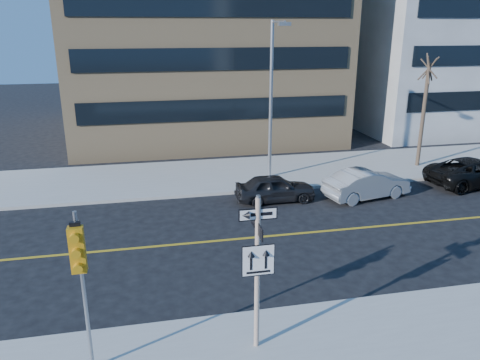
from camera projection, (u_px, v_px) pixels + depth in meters
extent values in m
plane|color=black|center=(237.00, 297.00, 14.26)|extent=(120.00, 120.00, 0.00)
cylinder|color=silver|center=(257.00, 275.00, 11.26)|extent=(0.13, 0.13, 4.00)
cylinder|color=gray|center=(258.00, 197.00, 10.63)|extent=(0.10, 0.10, 0.06)
cube|color=black|center=(258.00, 214.00, 10.76)|extent=(0.92, 0.03, 0.30)
cube|color=black|center=(258.00, 228.00, 10.87)|extent=(0.03, 0.92, 0.30)
cube|color=white|center=(258.00, 260.00, 11.04)|extent=(0.80, 0.03, 0.80)
cylinder|color=gray|center=(84.00, 294.00, 10.49)|extent=(0.09, 0.09, 4.00)
cube|color=orange|center=(77.00, 250.00, 9.93)|extent=(0.32, 0.22, 1.05)
sphere|color=#8C0705|center=(75.00, 237.00, 9.71)|extent=(0.17, 0.17, 0.17)
sphere|color=black|center=(77.00, 252.00, 9.82)|extent=(0.17, 0.17, 0.17)
sphere|color=black|center=(79.00, 267.00, 9.93)|extent=(0.17, 0.17, 0.17)
imported|color=black|center=(275.00, 188.00, 21.91)|extent=(1.51, 3.74, 1.27)
imported|color=gray|center=(367.00, 184.00, 22.30)|extent=(2.31, 4.44, 1.39)
imported|color=black|center=(475.00, 172.00, 24.10)|extent=(2.87, 5.32, 1.42)
cylinder|color=gray|center=(271.00, 102.00, 23.96)|extent=(0.18, 0.18, 8.00)
cylinder|color=gray|center=(278.00, 22.00, 21.80)|extent=(0.10, 2.20, 0.10)
cube|color=gray|center=(284.00, 24.00, 20.91)|extent=(0.55, 0.30, 0.16)
cylinder|color=#3E2E24|center=(423.00, 116.00, 26.32)|extent=(0.22, 0.22, 5.80)
cube|color=tan|center=(197.00, 10.00, 35.06)|extent=(18.00, 18.00, 18.00)
cube|color=#929597|center=(462.00, 30.00, 38.86)|extent=(20.00, 16.00, 15.00)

